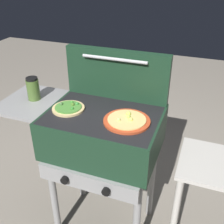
# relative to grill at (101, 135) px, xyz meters

# --- Properties ---
(ground_plane) EXTENTS (8.00, 8.00, 0.00)m
(ground_plane) POSITION_rel_grill_xyz_m (0.01, 0.00, -0.76)
(ground_plane) COLOR gray
(grill) EXTENTS (0.96, 0.53, 0.90)m
(grill) POSITION_rel_grill_xyz_m (0.00, 0.00, 0.00)
(grill) COLOR #193823
(grill) RESTS_ON ground_plane
(grill_lid_open) EXTENTS (0.63, 0.08, 0.30)m
(grill_lid_open) POSITION_rel_grill_xyz_m (0.01, 0.22, 0.30)
(grill_lid_open) COLOR #193823
(grill_lid_open) RESTS_ON grill
(pizza_cheese) EXTENTS (0.25, 0.25, 0.04)m
(pizza_cheese) POSITION_rel_grill_xyz_m (0.16, -0.03, 0.15)
(pizza_cheese) COLOR #C64723
(pizza_cheese) RESTS_ON grill
(pizza_veggie) EXTENTS (0.19, 0.19, 0.03)m
(pizza_veggie) POSITION_rel_grill_xyz_m (-0.19, -0.02, 0.15)
(pizza_veggie) COLOR #E0C17F
(pizza_veggie) RESTS_ON grill
(sauce_jar) EXTENTS (0.08, 0.08, 0.14)m
(sauce_jar) POSITION_rel_grill_xyz_m (-0.45, 0.02, 0.21)
(sauce_jar) COLOR #4C6B2D
(sauce_jar) RESTS_ON grill
(prep_table) EXTENTS (0.44, 0.36, 0.73)m
(prep_table) POSITION_rel_grill_xyz_m (0.67, 0.00, -0.23)
(prep_table) COLOR beige
(prep_table) RESTS_ON ground_plane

